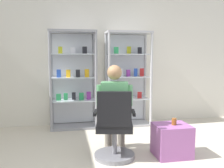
{
  "coord_description": "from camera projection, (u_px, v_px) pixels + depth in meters",
  "views": [
    {
      "loc": [
        -0.67,
        -2.12,
        1.4
      ],
      "look_at": [
        -0.02,
        1.41,
        1.0
      ],
      "focal_mm": 39.34,
      "sensor_mm": 36.0,
      "label": 1
    }
  ],
  "objects": [
    {
      "name": "display_cabinet_left",
      "position": [
        73.0,
        79.0,
        4.84
      ],
      "size": [
        0.9,
        0.45,
        1.9
      ],
      "color": "gray",
      "rests_on": "ground"
    },
    {
      "name": "back_wall",
      "position": [
        99.0,
        59.0,
        5.13
      ],
      "size": [
        6.0,
        0.1,
        2.7
      ],
      "primitive_type": "cube",
      "color": "silver",
      "rests_on": "ground"
    },
    {
      "name": "display_cabinet_right",
      "position": [
        127.0,
        78.0,
        5.04
      ],
      "size": [
        0.9,
        0.45,
        1.9
      ],
      "color": "#B7B7BC",
      "rests_on": "ground"
    },
    {
      "name": "storage_crate",
      "position": [
        172.0,
        140.0,
        3.46
      ],
      "size": [
        0.49,
        0.42,
        0.45
      ],
      "primitive_type": "cube",
      "color": "#9E599E",
      "rests_on": "ground"
    },
    {
      "name": "tea_glass",
      "position": [
        174.0,
        122.0,
        3.43
      ],
      "size": [
        0.07,
        0.07,
        0.09
      ],
      "primitive_type": "cylinder",
      "color": "brown",
      "rests_on": "storage_crate"
    },
    {
      "name": "seated_shopkeeper",
      "position": [
        115.0,
        106.0,
        3.45
      ],
      "size": [
        0.54,
        0.61,
        1.29
      ],
      "color": "slate",
      "rests_on": "ground"
    },
    {
      "name": "office_chair",
      "position": [
        114.0,
        131.0,
        3.32
      ],
      "size": [
        0.61,
        0.57,
        0.96
      ],
      "color": "slate",
      "rests_on": "ground"
    }
  ]
}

